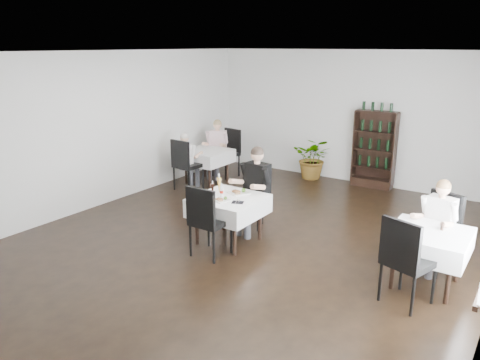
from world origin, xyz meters
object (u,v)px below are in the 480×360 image
(main_table, at_px, (229,206))
(diner_main, at_px, (254,184))
(potted_tree, at_px, (313,158))
(wine_shelf, at_px, (374,150))

(main_table, xyz_separation_m, diner_main, (0.11, 0.58, 0.24))
(potted_tree, bearing_deg, diner_main, -80.28)
(potted_tree, height_order, diner_main, diner_main)
(main_table, relative_size, potted_tree, 1.03)
(wine_shelf, distance_m, main_table, 4.41)
(main_table, distance_m, potted_tree, 4.23)
(diner_main, bearing_deg, potted_tree, 99.72)
(main_table, bearing_deg, wine_shelf, 78.22)
(wine_shelf, height_order, potted_tree, wine_shelf)
(potted_tree, bearing_deg, main_table, -83.14)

